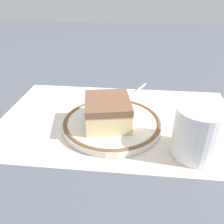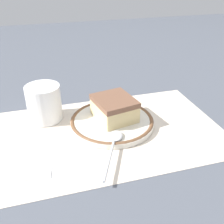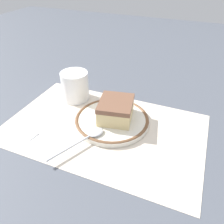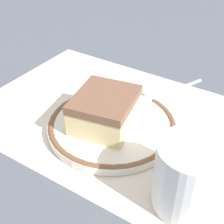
% 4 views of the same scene
% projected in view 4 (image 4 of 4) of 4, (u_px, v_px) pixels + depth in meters
% --- Properties ---
extents(ground_plane, '(2.40, 2.40, 0.00)m').
position_uv_depth(ground_plane, '(128.00, 123.00, 0.50)').
color(ground_plane, '#4C515B').
extents(placemat, '(0.48, 0.31, 0.00)m').
position_uv_depth(placemat, '(128.00, 122.00, 0.50)').
color(placemat, beige).
rests_on(placemat, ground_plane).
extents(plate, '(0.19, 0.19, 0.01)m').
position_uv_depth(plate, '(112.00, 125.00, 0.48)').
color(plate, silver).
rests_on(plate, placemat).
extents(cake_slice, '(0.10, 0.11, 0.05)m').
position_uv_depth(cake_slice, '(105.00, 110.00, 0.46)').
color(cake_slice, beige).
rests_on(cake_slice, plate).
extents(spoon, '(0.08, 0.14, 0.01)m').
position_uv_depth(spoon, '(151.00, 98.00, 0.52)').
color(spoon, silver).
rests_on(spoon, plate).
extents(cup, '(0.08, 0.08, 0.08)m').
position_uv_depth(cup, '(189.00, 180.00, 0.35)').
color(cup, white).
rests_on(cup, placemat).
extents(napkin, '(0.14, 0.15, 0.00)m').
position_uv_depth(napkin, '(209.00, 122.00, 0.49)').
color(napkin, white).
rests_on(napkin, placemat).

